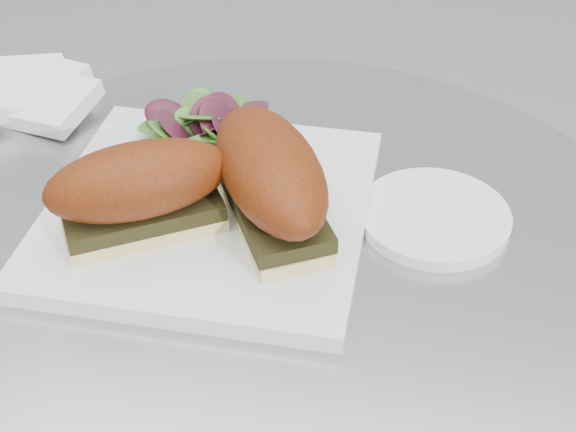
% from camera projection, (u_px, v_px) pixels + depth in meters
% --- Properties ---
extents(plate, '(0.27, 0.27, 0.02)m').
position_uv_depth(plate, '(209.00, 209.00, 0.70)').
color(plate, white).
rests_on(plate, table).
extents(sandwich_left, '(0.16, 0.13, 0.08)m').
position_uv_depth(sandwich_left, '(140.00, 189.00, 0.63)').
color(sandwich_left, '#F3E397').
rests_on(sandwich_left, plate).
extents(sandwich_right, '(0.15, 0.19, 0.08)m').
position_uv_depth(sandwich_right, '(270.00, 177.00, 0.65)').
color(sandwich_right, '#F3E397').
rests_on(sandwich_right, plate).
extents(salad, '(0.12, 0.12, 0.05)m').
position_uv_depth(salad, '(210.00, 125.00, 0.74)').
color(salad, '#4E8D2E').
rests_on(salad, plate).
extents(napkin, '(0.17, 0.17, 0.02)m').
position_uv_depth(napkin, '(38.00, 103.00, 0.83)').
color(napkin, white).
rests_on(napkin, table).
extents(saucer, '(0.13, 0.13, 0.01)m').
position_uv_depth(saucer, '(434.00, 217.00, 0.69)').
color(saucer, white).
rests_on(saucer, table).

